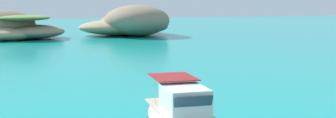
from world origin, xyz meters
TOP-DOWN VIEW (x-y plane):
  - islet_large at (16.69, 78.14)m, footprint 20.80×25.29m
  - islet_small at (-5.64, 76.45)m, footprint 20.08×18.56m

SIDE VIEW (x-z plane):
  - islet_small at x=-5.64m, z-range -0.62..4.47m
  - islet_large at x=16.69m, z-range -0.82..5.16m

